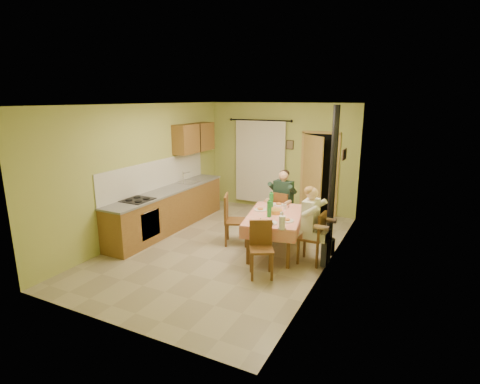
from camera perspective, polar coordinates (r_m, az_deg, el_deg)
The scene contains 17 objects.
floor at distance 7.61m, azimuth -2.04°, elevation -8.39°, with size 4.00×6.00×0.01m, color tan.
room_shell at distance 7.11m, azimuth -2.17°, elevation 5.29°, with size 4.04×6.04×2.82m.
kitchen_run at distance 8.65m, azimuth -10.80°, elevation -2.44°, with size 0.64×3.64×1.56m.
upper_cabinets at distance 9.47m, azimuth -6.99°, elevation 8.21°, with size 0.35×1.40×0.70m, color brown.
curtain at distance 10.01m, azimuth 3.05°, elevation 4.64°, with size 1.70×0.07×2.22m.
doorway at distance 9.49m, azimuth 11.49°, elevation 2.56°, with size 0.96×0.60×2.15m.
dining_table at distance 7.30m, azimuth 5.22°, elevation -6.21°, with size 1.32×1.81×0.76m.
tableware at distance 7.06m, azimuth 5.22°, elevation -3.13°, with size 0.94×1.53×0.33m.
chair_far at distance 8.29m, azimuth 6.38°, elevation -4.39°, with size 0.43×0.43×0.95m.
chair_near at distance 6.35m, azimuth 3.25°, elevation -10.29°, with size 0.52×0.52×0.94m.
chair_right at distance 6.94m, azimuth 10.84°, elevation -8.33°, with size 0.42×0.42×0.97m.
chair_left at distance 7.69m, azimuth -0.65°, elevation -5.78°, with size 0.60×0.60×1.03m.
man_far at distance 8.13m, azimuth 6.54°, elevation -0.43°, with size 0.61×0.49×1.39m.
man_right at distance 6.74m, azimuth 10.96°, elevation -3.68°, with size 0.47×0.59×1.39m.
stove_flue at distance 7.18m, azimuth 13.71°, elevation -1.53°, with size 0.24×0.24×2.80m.
picture_back at distance 9.72m, azimuth 7.62°, elevation 7.15°, with size 0.19×0.03×0.23m, color black.
picture_right at distance 7.57m, azimuth 15.63°, elevation 5.55°, with size 0.03×0.31×0.21m, color brown.
Camera 1 is at (3.37, -6.16, 2.92)m, focal length 28.00 mm.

